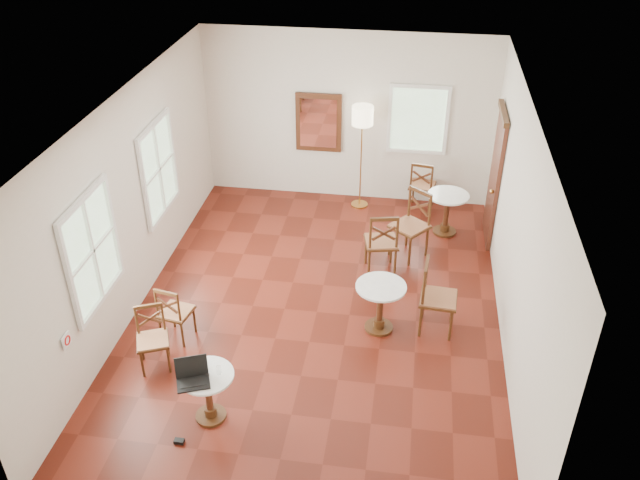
% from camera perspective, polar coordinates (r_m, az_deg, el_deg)
% --- Properties ---
extents(ground, '(7.00, 7.00, 0.00)m').
position_cam_1_polar(ground, '(9.31, -0.28, -6.20)').
color(ground, '#5E1B10').
rests_on(ground, ground).
extents(room_shell, '(5.02, 7.02, 3.01)m').
position_cam_1_polar(room_shell, '(8.53, -0.43, 5.01)').
color(room_shell, silver).
rests_on(room_shell, ground).
extents(cafe_table_near, '(0.62, 0.62, 0.65)m').
position_cam_1_polar(cafe_table_near, '(7.70, -9.59, -12.67)').
color(cafe_table_near, '#492912').
rests_on(cafe_table_near, ground).
extents(cafe_table_mid, '(0.67, 0.67, 0.71)m').
position_cam_1_polar(cafe_table_mid, '(8.80, 5.19, -5.36)').
color(cafe_table_mid, '#492912').
rests_on(cafe_table_mid, ground).
extents(cafe_table_back, '(0.67, 0.67, 0.71)m').
position_cam_1_polar(cafe_table_back, '(11.06, 10.84, 2.62)').
color(cafe_table_back, '#492912').
rests_on(cafe_table_back, ground).
extents(chair_near_a, '(0.46, 0.46, 0.85)m').
position_cam_1_polar(chair_near_a, '(8.83, -12.36, -6.08)').
color(chair_near_a, '#492912').
rests_on(chair_near_a, ground).
extents(chair_near_b, '(0.51, 0.51, 0.84)m').
position_cam_1_polar(chair_near_b, '(8.48, -14.19, -8.22)').
color(chair_near_b, '#492912').
rests_on(chair_near_b, ground).
extents(chair_mid_a, '(0.56, 0.56, 1.03)m').
position_cam_1_polar(chair_mid_a, '(9.89, 5.30, -0.19)').
color(chair_mid_a, '#492912').
rests_on(chair_mid_a, ground).
extents(chair_mid_b, '(0.51, 0.51, 1.04)m').
position_cam_1_polar(chair_mid_b, '(8.85, 9.97, -4.88)').
color(chair_mid_b, '#492912').
rests_on(chair_mid_b, ground).
extents(chair_back_a, '(0.49, 0.49, 0.93)m').
position_cam_1_polar(chair_back_a, '(11.69, 8.76, 4.66)').
color(chair_back_a, '#492912').
rests_on(chair_back_a, ground).
extents(chair_back_b, '(0.70, 0.70, 1.08)m').
position_cam_1_polar(chair_back_b, '(10.32, 7.81, 1.29)').
color(chair_back_b, '#492912').
rests_on(chair_back_b, ground).
extents(floor_lamp, '(0.36, 0.36, 1.86)m').
position_cam_1_polar(floor_lamp, '(11.23, 3.66, 10.04)').
color(floor_lamp, '#BF8C3F').
rests_on(floor_lamp, ground).
extents(laptop, '(0.44, 0.40, 0.25)m').
position_cam_1_polar(laptop, '(7.45, -10.90, -11.38)').
color(laptop, black).
rests_on(laptop, cafe_table_near).
extents(mouse, '(0.10, 0.07, 0.03)m').
position_cam_1_polar(mouse, '(7.51, -9.81, -11.31)').
color(mouse, black).
rests_on(mouse, cafe_table_near).
extents(navy_mug, '(0.13, 0.09, 0.10)m').
position_cam_1_polar(navy_mug, '(7.61, -10.56, -10.33)').
color(navy_mug, black).
rests_on(navy_mug, cafe_table_near).
extents(water_glass, '(0.06, 0.06, 0.10)m').
position_cam_1_polar(water_glass, '(7.49, -8.69, -10.98)').
color(water_glass, white).
rests_on(water_glass, cafe_table_near).
extents(power_adapter, '(0.11, 0.07, 0.04)m').
position_cam_1_polar(power_adapter, '(7.77, -12.01, -16.55)').
color(power_adapter, black).
rests_on(power_adapter, ground).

